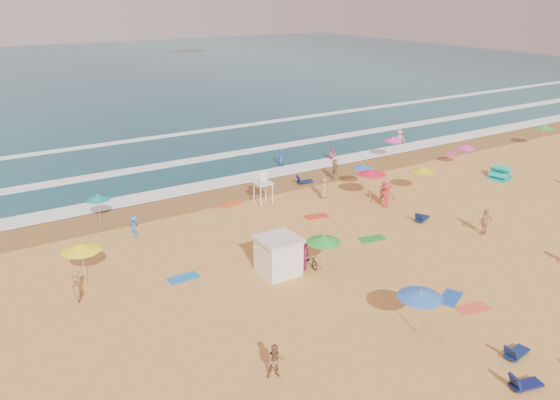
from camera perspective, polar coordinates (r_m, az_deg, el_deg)
ground at (r=33.60m, az=7.55°, el=-5.03°), size 220.00×220.00×0.00m
ocean at (r=109.86m, az=-21.79°, el=11.84°), size 220.00×140.00×0.18m
wet_sand at (r=43.16m, az=-2.91°, el=1.13°), size 220.00×220.00×0.00m
surf_foam at (r=50.66m, az=-7.78°, el=4.09°), size 200.00×18.70×0.05m
cabana at (r=30.14m, az=-0.19°, el=-5.91°), size 2.00×2.00×2.00m
cabana_roof at (r=29.68m, az=-0.19°, el=-4.08°), size 2.20×2.20×0.12m
bicycle at (r=31.11m, az=3.11°, el=-6.20°), size 0.64×1.68×0.87m
lifeguard_stand at (r=40.00m, az=-1.77°, el=1.11°), size 1.20×1.20×2.10m
beach_umbrellas at (r=33.15m, az=6.43°, el=-1.34°), size 58.90×29.98×0.81m
loungers at (r=37.17m, az=22.86°, el=-3.68°), size 44.63×25.73×0.34m
towels at (r=33.36m, az=12.38°, el=-5.54°), size 34.60×26.04×0.03m
beachgoers at (r=38.28m, az=3.67°, el=-0.27°), size 49.02×26.75×2.14m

